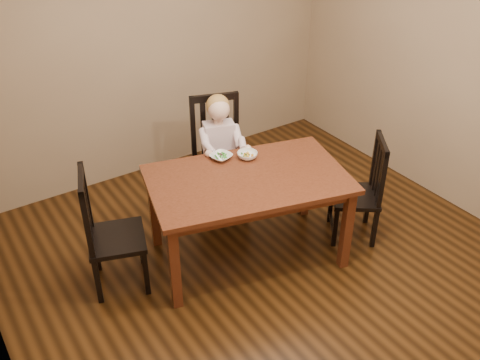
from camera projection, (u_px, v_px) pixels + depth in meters
room at (276, 116)px, 3.65m from camera, size 4.01×4.01×2.71m
dining_table at (248, 187)px, 4.14m from camera, size 1.70×1.27×0.76m
chair_child at (219, 157)px, 4.85m from camera, size 0.58×0.57×1.07m
chair_left at (109, 234)px, 3.96m from camera, size 0.53×0.54×1.00m
chair_right at (361, 191)px, 4.50m from camera, size 0.55×0.55×0.93m
toddler at (220, 144)px, 4.73m from camera, size 0.48×0.53×0.61m
bowl_peas at (221, 157)px, 4.32m from camera, size 0.21×0.21×0.04m
bowl_veg at (247, 155)px, 4.33m from camera, size 0.17×0.17×0.05m
fork at (217, 156)px, 4.28m from camera, size 0.03×0.13×0.05m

